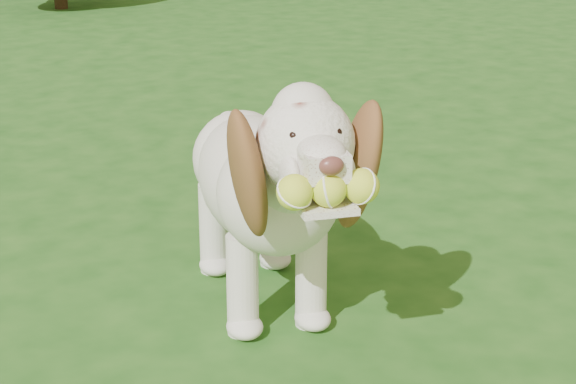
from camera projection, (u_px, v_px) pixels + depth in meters
ground at (384, 315)px, 3.24m from camera, size 80.00×80.00×0.00m
dog at (266, 178)px, 3.11m from camera, size 0.83×1.31×0.89m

